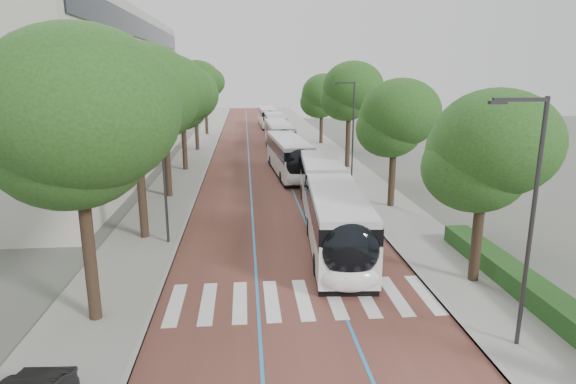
# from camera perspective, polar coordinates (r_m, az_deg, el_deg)

# --- Properties ---
(ground) EXTENTS (160.00, 160.00, 0.00)m
(ground) POSITION_cam_1_polar(r_m,az_deg,el_deg) (18.72, 1.53, -14.01)
(ground) COLOR #51544C
(ground) RESTS_ON ground
(road) EXTENTS (11.00, 140.00, 0.02)m
(road) POSITION_cam_1_polar(r_m,az_deg,el_deg) (57.13, -3.12, 5.06)
(road) COLOR #553026
(road) RESTS_ON ground
(sidewalk_left) EXTENTS (4.00, 140.00, 0.12)m
(sidewalk_left) POSITION_cam_1_polar(r_m,az_deg,el_deg) (57.36, -10.66, 4.93)
(sidewalk_left) COLOR gray
(sidewalk_left) RESTS_ON ground
(sidewalk_right) EXTENTS (4.00, 140.00, 0.12)m
(sidewalk_right) POSITION_cam_1_polar(r_m,az_deg,el_deg) (57.87, 4.35, 5.20)
(sidewalk_right) COLOR gray
(sidewalk_right) RESTS_ON ground
(kerb_left) EXTENTS (0.20, 140.00, 0.14)m
(kerb_left) POSITION_cam_1_polar(r_m,az_deg,el_deg) (57.21, -8.76, 4.98)
(kerb_left) COLOR gray
(kerb_left) RESTS_ON ground
(kerb_right) EXTENTS (0.20, 140.00, 0.14)m
(kerb_right) POSITION_cam_1_polar(r_m,az_deg,el_deg) (57.59, 2.47, 5.19)
(kerb_right) COLOR gray
(kerb_right) RESTS_ON ground
(zebra_crossing) EXTENTS (10.55, 3.60, 0.01)m
(zebra_crossing) POSITION_cam_1_polar(r_m,az_deg,el_deg) (19.61, 1.78, -12.55)
(zebra_crossing) COLOR silver
(zebra_crossing) RESTS_ON ground
(lane_line_left) EXTENTS (0.12, 126.00, 0.01)m
(lane_line_left) POSITION_cam_1_polar(r_m,az_deg,el_deg) (57.10, -4.73, 5.04)
(lane_line_left) COLOR #277EC3
(lane_line_left) RESTS_ON road
(lane_line_right) EXTENTS (0.12, 126.00, 0.01)m
(lane_line_right) POSITION_cam_1_polar(r_m,az_deg,el_deg) (57.21, -1.52, 5.10)
(lane_line_right) COLOR #277EC3
(lane_line_right) RESTS_ON road
(office_building) EXTENTS (18.11, 40.00, 14.00)m
(office_building) POSITION_cam_1_polar(r_m,az_deg,el_deg) (47.78, -27.10, 10.29)
(office_building) COLOR #BBB7AD
(office_building) RESTS_ON ground
(hedge) EXTENTS (1.20, 14.00, 0.80)m
(hedge) POSITION_cam_1_polar(r_m,az_deg,el_deg) (21.45, 26.90, -10.28)
(hedge) COLOR #164217
(hedge) RESTS_ON sidewalk_right
(streetlight_near) EXTENTS (1.82, 0.20, 8.00)m
(streetlight_near) POSITION_cam_1_polar(r_m,az_deg,el_deg) (16.42, 26.60, -1.49)
(streetlight_near) COLOR #2E2D30
(streetlight_near) RESTS_ON sidewalk_right
(streetlight_far) EXTENTS (1.82, 0.20, 8.00)m
(streetlight_far) POSITION_cam_1_polar(r_m,az_deg,el_deg) (39.57, 7.49, 8.06)
(streetlight_far) COLOR #2E2D30
(streetlight_far) RESTS_ON sidewalk_right
(lamp_post_left) EXTENTS (0.14, 0.14, 8.00)m
(lamp_post_left) POSITION_cam_1_polar(r_m,az_deg,el_deg) (25.20, -14.51, 2.84)
(lamp_post_left) COLOR #2E2D30
(lamp_post_left) RESTS_ON sidewalk_left
(trees_left) EXTENTS (6.41, 60.77, 9.77)m
(trees_left) POSITION_cam_1_polar(r_m,az_deg,el_deg) (37.89, -13.78, 10.73)
(trees_left) COLOR black
(trees_left) RESTS_ON ground
(trees_right) EXTENTS (5.64, 47.36, 9.30)m
(trees_right) POSITION_cam_1_polar(r_m,az_deg,el_deg) (41.78, 8.37, 9.97)
(trees_right) COLOR black
(trees_right) RESTS_ON ground
(lead_bus) EXTENTS (3.87, 18.53, 3.20)m
(lead_bus) POSITION_cam_1_polar(r_m,az_deg,el_deg) (27.13, 4.92, -1.40)
(lead_bus) COLOR black
(lead_bus) RESTS_ON ground
(bus_queued_0) EXTENTS (3.28, 12.53, 3.20)m
(bus_queued_0) POSITION_cam_1_polar(r_m,az_deg,el_deg) (42.37, 0.17, 4.20)
(bus_queued_0) COLOR white
(bus_queued_0) RESTS_ON ground
(bus_queued_1) EXTENTS (2.78, 12.45, 3.20)m
(bus_queued_1) POSITION_cam_1_polar(r_m,az_deg,el_deg) (55.40, -1.01, 6.49)
(bus_queued_1) COLOR white
(bus_queued_1) RESTS_ON ground
(bus_queued_2) EXTENTS (2.58, 12.40, 3.20)m
(bus_queued_2) POSITION_cam_1_polar(r_m,az_deg,el_deg) (67.18, -1.51, 7.79)
(bus_queued_2) COLOR white
(bus_queued_2) RESTS_ON ground
(bus_queued_3) EXTENTS (2.79, 12.45, 3.20)m
(bus_queued_3) POSITION_cam_1_polar(r_m,az_deg,el_deg) (81.14, -2.42, 8.83)
(bus_queued_3) COLOR white
(bus_queued_3) RESTS_ON ground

